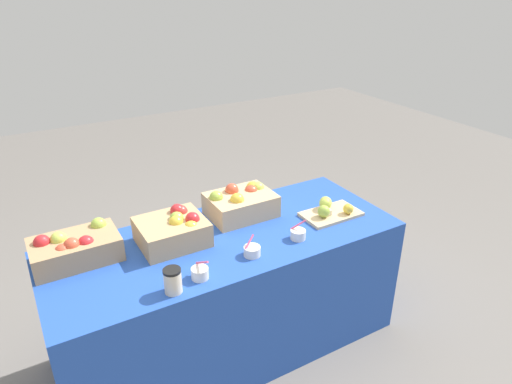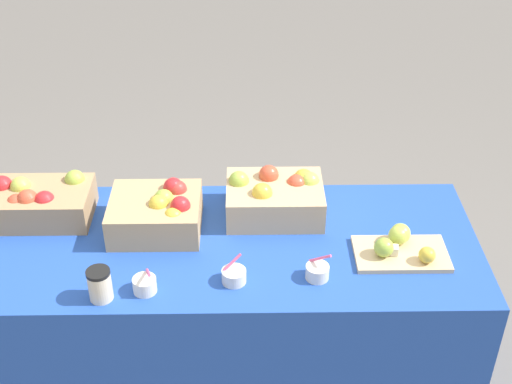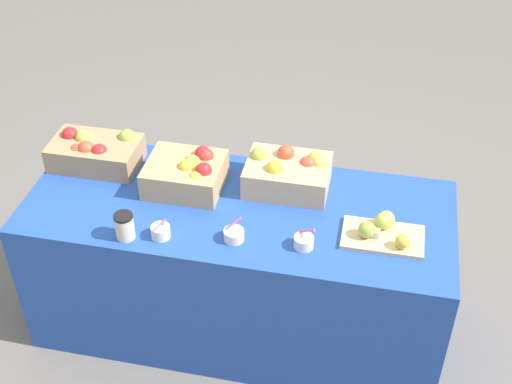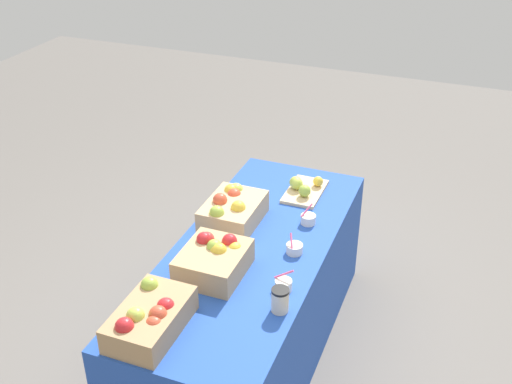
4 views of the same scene
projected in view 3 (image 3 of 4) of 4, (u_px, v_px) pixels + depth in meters
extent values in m
plane|color=slate|center=(240.00, 319.00, 3.49)|extent=(10.00, 10.00, 0.00)
cube|color=#234CAD|center=(239.00, 266.00, 3.26)|extent=(1.90, 0.76, 0.74)
cube|color=tan|center=(96.00, 153.00, 3.25)|extent=(0.41, 0.25, 0.12)
sphere|color=#B2C64C|center=(84.00, 138.00, 3.25)|extent=(0.08, 0.08, 0.08)
sphere|color=#D14C33|center=(78.00, 152.00, 3.20)|extent=(0.08, 0.08, 0.08)
sphere|color=red|center=(70.00, 135.00, 3.26)|extent=(0.08, 0.08, 0.08)
sphere|color=#99B742|center=(127.00, 137.00, 3.25)|extent=(0.08, 0.08, 0.08)
sphere|color=#D14C33|center=(86.00, 149.00, 3.18)|extent=(0.08, 0.08, 0.08)
sphere|color=red|center=(99.00, 152.00, 3.17)|extent=(0.08, 0.08, 0.08)
cube|color=tan|center=(185.00, 175.00, 3.11)|extent=(0.34, 0.29, 0.13)
sphere|color=#B2332D|center=(206.00, 157.00, 3.11)|extent=(0.08, 0.08, 0.08)
sphere|color=gold|center=(187.00, 167.00, 3.05)|extent=(0.08, 0.08, 0.08)
sphere|color=gold|center=(196.00, 180.00, 3.01)|extent=(0.08, 0.08, 0.08)
sphere|color=red|center=(203.00, 154.00, 3.12)|extent=(0.08, 0.08, 0.08)
sphere|color=#99B742|center=(192.00, 163.00, 3.07)|extent=(0.08, 0.08, 0.08)
sphere|color=gold|center=(188.00, 167.00, 3.06)|extent=(0.08, 0.08, 0.08)
sphere|color=red|center=(204.00, 171.00, 3.02)|extent=(0.08, 0.08, 0.08)
cube|color=tan|center=(288.00, 175.00, 3.10)|extent=(0.37, 0.28, 0.13)
sphere|color=gold|center=(315.00, 160.00, 3.10)|extent=(0.08, 0.08, 0.08)
sphere|color=#D14C33|center=(308.00, 165.00, 3.08)|extent=(0.08, 0.08, 0.08)
sphere|color=#99B742|center=(259.00, 155.00, 3.11)|extent=(0.08, 0.08, 0.08)
sphere|color=#B2C64C|center=(320.00, 164.00, 3.08)|extent=(0.08, 0.08, 0.08)
sphere|color=#D14C33|center=(286.00, 153.00, 3.12)|extent=(0.08, 0.08, 0.08)
sphere|color=gold|center=(309.00, 165.00, 3.09)|extent=(0.08, 0.08, 0.08)
sphere|color=gold|center=(275.00, 169.00, 3.03)|extent=(0.08, 0.08, 0.08)
cube|color=#D1B284|center=(383.00, 237.00, 2.85)|extent=(0.34, 0.20, 0.02)
sphere|color=#B2C64C|center=(383.00, 221.00, 2.87)|extent=(0.07, 0.07, 0.07)
sphere|color=gold|center=(402.00, 242.00, 2.77)|extent=(0.06, 0.06, 0.06)
cube|color=beige|center=(375.00, 233.00, 2.84)|extent=(0.04, 0.04, 0.03)
sphere|color=#B2C64C|center=(386.00, 219.00, 2.87)|extent=(0.08, 0.08, 0.08)
sphere|color=#99B742|center=(367.00, 230.00, 2.83)|extent=(0.07, 0.07, 0.07)
cylinder|color=silver|center=(161.00, 232.00, 2.86)|extent=(0.08, 0.08, 0.05)
cylinder|color=#EA598C|center=(163.00, 222.00, 2.82)|extent=(0.03, 0.09, 0.06)
cylinder|color=silver|center=(234.00, 235.00, 2.84)|extent=(0.09, 0.09, 0.05)
cylinder|color=#EA598C|center=(233.00, 224.00, 2.83)|extent=(0.07, 0.04, 0.06)
cylinder|color=silver|center=(304.00, 242.00, 2.81)|extent=(0.08, 0.08, 0.05)
cylinder|color=#EA598C|center=(307.00, 231.00, 2.79)|extent=(0.08, 0.05, 0.06)
cylinder|color=beige|center=(125.00, 227.00, 2.84)|extent=(0.08, 0.08, 0.11)
cylinder|color=black|center=(123.00, 216.00, 2.80)|extent=(0.08, 0.08, 0.01)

